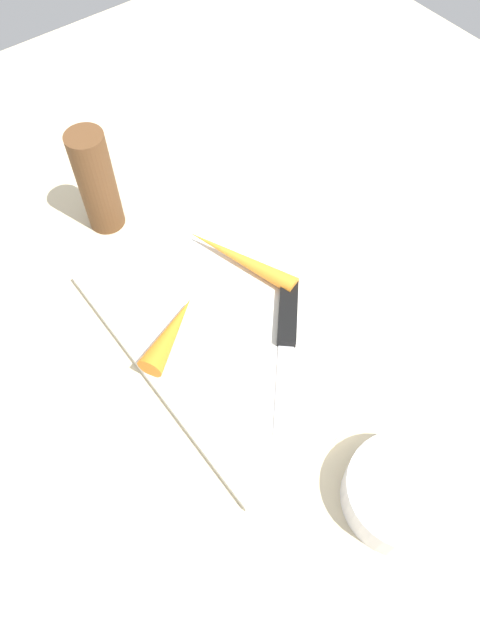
{
  "coord_description": "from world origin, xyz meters",
  "views": [
    {
      "loc": [
        -0.29,
        0.22,
        0.59
      ],
      "look_at": [
        0.0,
        0.0,
        0.01
      ],
      "focal_mm": 32.08,
      "sensor_mm": 36.0,
      "label": 1
    }
  ],
  "objects": [
    {
      "name": "ground_plane",
      "position": [
        0.0,
        0.0,
        0.0
      ],
      "size": [
        1.4,
        1.4,
        0.0
      ],
      "primitive_type": "plane",
      "color": "#C6B793"
    },
    {
      "name": "cutting_board",
      "position": [
        0.0,
        0.0,
        0.01
      ],
      "size": [
        0.36,
        0.26,
        0.01
      ],
      "primitive_type": "cube",
      "color": "silver",
      "rests_on": "ground_plane"
    },
    {
      "name": "knife",
      "position": [
        -0.04,
        -0.04,
        0.02
      ],
      "size": [
        0.16,
        0.15,
        0.01
      ],
      "rotation": [
        0.0,
        0.0,
        2.4
      ],
      "color": "#B7B7BC",
      "rests_on": "cutting_board"
    },
    {
      "name": "carrot_short",
      "position": [
        0.03,
        0.08,
        0.03
      ],
      "size": [
        0.08,
        0.11,
        0.03
      ],
      "primitive_type": "cone",
      "rotation": [
        0.0,
        1.57,
        5.22
      ],
      "color": "orange",
      "rests_on": "cutting_board"
    },
    {
      "name": "carrot_long",
      "position": [
        0.07,
        -0.05,
        0.02
      ],
      "size": [
        0.16,
        0.08,
        0.02
      ],
      "primitive_type": "cone",
      "rotation": [
        0.0,
        1.57,
        0.34
      ],
      "color": "orange",
      "rests_on": "cutting_board"
    },
    {
      "name": "small_bowl",
      "position": [
        -0.26,
        0.0,
        0.02
      ],
      "size": [
        0.11,
        0.11,
        0.04
      ],
      "primitive_type": "cylinder",
      "color": "silver",
      "rests_on": "ground_plane"
    },
    {
      "name": "pepper_grinder",
      "position": [
        0.24,
        0.04,
        0.07
      ],
      "size": [
        0.05,
        0.05,
        0.15
      ],
      "primitive_type": "cylinder",
      "color": "brown",
      "rests_on": "ground_plane"
    }
  ]
}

